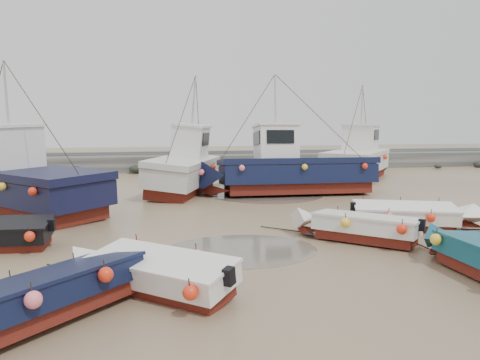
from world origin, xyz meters
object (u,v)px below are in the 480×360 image
Objects in this scene: cabin_boat_1 at (185,167)px; cabin_boat_2 at (285,169)px; cabin_boat_3 at (358,158)px; dinghy_1 at (61,286)px; dinghy_0 at (151,266)px; dinghy_6 at (355,223)px; cabin_boat_0 at (20,181)px; person at (100,214)px; dinghy_5 at (415,213)px.

cabin_boat_2 is at bearing -0.98° from cabin_boat_1.
cabin_boat_1 is 12.88m from cabin_boat_3.
dinghy_1 is at bearing -82.62° from cabin_boat_1.
dinghy_0 is 0.91× the size of dinghy_1.
cabin_boat_3 reaches higher than dinghy_6.
cabin_boat_0 reaches higher than dinghy_0.
cabin_boat_3 is (19.39, 8.79, 0.03)m from cabin_boat_0.
cabin_boat_2 reaches higher than dinghy_0.
cabin_boat_1 is 7.07m from person.
cabin_boat_1 reaches higher than dinghy_6.
cabin_boat_1 is (7.24, 4.51, 0.04)m from cabin_boat_0.
cabin_boat_2 reaches higher than dinghy_1.
cabin_boat_1 is at bearing 63.32° from dinghy_6.
cabin_boat_0 reaches higher than dinghy_1.
dinghy_0 is 2.85× the size of person.
cabin_boat_0 and cabin_boat_3 have the same top height.
cabin_boat_1 reaches higher than dinghy_5.
dinghy_5 and dinghy_6 have the same top height.
cabin_boat_3 is (12.15, 4.28, -0.01)m from cabin_boat_1.
dinghy_0 is at bearing -43.88° from dinghy_5.
dinghy_5 is at bearing -22.71° from dinghy_0.
dinghy_1 is at bearing 89.90° from person.
cabin_boat_1 and cabin_boat_3 have the same top height.
dinghy_0 is 23.99m from cabin_boat_3.
dinghy_6 is at bearing -47.86° from dinghy_5.
cabin_boat_1 is at bearing -125.83° from person.
dinghy_0 is 0.49× the size of cabin_boat_0.
person is at bearing 96.84° from dinghy_6.
person is (-11.11, 4.97, -0.55)m from dinghy_5.
dinghy_6 is 9.85m from cabin_boat_2.
dinghy_0 is at bearing 100.46° from person.
cabin_boat_1 is 5.42m from cabin_boat_2.
person is at bearing 53.43° from dinghy_0.
cabin_boat_0 is at bearing -21.36° from person.
cabin_boat_2 is 1.24× the size of cabin_boat_3.
dinghy_1 and dinghy_5 have the same top height.
cabin_boat_2 reaches higher than dinghy_5.
dinghy_1 is 1.14× the size of dinghy_6.
cabin_boat_0 reaches higher than person.
cabin_boat_1 is (3.74, 15.97, 0.80)m from dinghy_1.
person is at bearing 114.95° from cabin_boat_2.
cabin_boat_2 is at bearing 13.43° from dinghy_0.
cabin_boat_2 is at bearing -158.70° from person.
dinghy_5 is at bearing -25.44° from dinghy_6.
dinghy_0 is 11.81m from cabin_boat_0.
cabin_boat_0 is at bearing 104.00° from cabin_boat_2.
cabin_boat_3 is (4.98, 14.97, 0.78)m from dinghy_5.
dinghy_1 is 0.51× the size of cabin_boat_1.
dinghy_0 is 10.16m from dinghy_5.
cabin_boat_1 reaches higher than dinghy_0.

